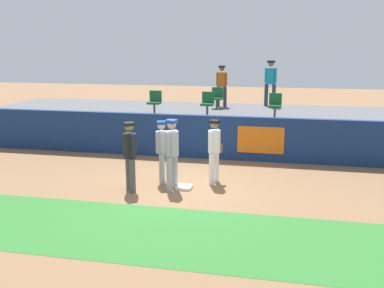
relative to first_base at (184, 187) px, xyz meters
name	(u,v)px	position (x,y,z in m)	size (l,w,h in m)	color
ground_plane	(180,187)	(-0.16, 0.13, -0.04)	(60.00, 60.00, 0.00)	#846042
grass_foreground_strip	(146,231)	(-0.16, -2.83, -0.04)	(18.00, 2.80, 0.01)	#2D722D
first_base	(184,187)	(0.00, 0.00, 0.00)	(0.40, 0.40, 0.08)	white
player_fielder_home	(215,147)	(0.69, 0.69, 0.98)	(0.44, 0.52, 1.76)	white
player_runner_visitor	(172,150)	(-0.30, -0.10, 1.04)	(0.41, 0.52, 1.87)	#9EA3AD
player_coach_visitor	(162,147)	(-0.73, 0.44, 0.96)	(0.39, 0.47, 1.72)	#9EA3AD
player_umpire	(130,152)	(-1.34, -0.43, 1.01)	(0.48, 0.48, 1.81)	#4C4C51
field_wall	(202,137)	(-0.15, 3.34, 0.69)	(18.00, 0.26, 1.46)	navy
bleacher_platform	(214,126)	(-0.16, 5.91, 0.58)	(18.00, 4.80, 1.25)	#59595E
seat_front_center	(208,102)	(-0.22, 4.78, 1.68)	(0.45, 0.44, 0.84)	#4C4C51
seat_front_right	(275,104)	(2.19, 4.78, 1.68)	(0.44, 0.44, 0.84)	#4C4C51
seat_back_center	(217,97)	(-0.15, 6.58, 1.68)	(0.46, 0.44, 0.84)	#4C4C51
seat_front_left	(155,101)	(-2.22, 4.78, 1.68)	(0.46, 0.44, 0.84)	#4C4C51
spectator_hooded	(271,80)	(1.91, 7.69, 2.30)	(0.50, 0.46, 1.88)	#33384C
spectator_capped	(222,83)	(-0.06, 7.17, 2.18)	(0.47, 0.37, 1.68)	#33384C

